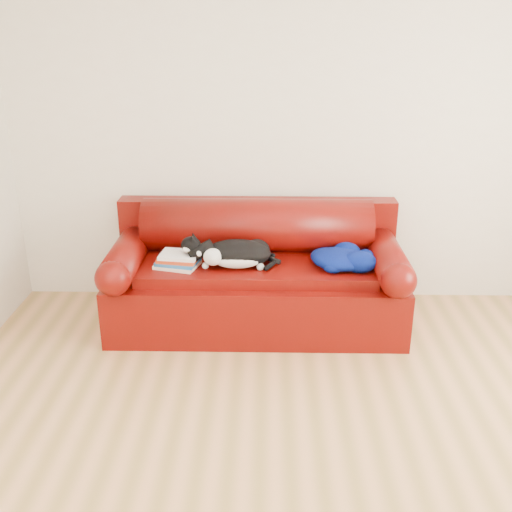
{
  "coord_description": "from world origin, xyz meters",
  "views": [
    {
      "loc": [
        -0.28,
        -2.5,
        2.11
      ],
      "look_at": [
        -0.36,
        1.35,
        0.59
      ],
      "focal_mm": 42.0,
      "sensor_mm": 36.0,
      "label": 1
    }
  ],
  "objects": [
    {
      "name": "sofa_base",
      "position": [
        -0.36,
        1.49,
        0.24
      ],
      "size": [
        2.1,
        0.9,
        0.5
      ],
      "color": "#420702",
      "rests_on": "ground"
    },
    {
      "name": "room_shell",
      "position": [
        0.12,
        0.02,
        1.67
      ],
      "size": [
        4.52,
        4.02,
        2.61
      ],
      "color": "beige",
      "rests_on": "ground"
    },
    {
      "name": "sofa_back",
      "position": [
        -0.36,
        1.74,
        0.54
      ],
      "size": [
        2.1,
        1.01,
        0.88
      ],
      "color": "#420702",
      "rests_on": "ground"
    },
    {
      "name": "blanket",
      "position": [
        0.24,
        1.39,
        0.56
      ],
      "size": [
        0.48,
        0.44,
        0.15
      ],
      "rotation": [
        0.0,
        0.0,
        -0.18
      ],
      "color": "#02054F",
      "rests_on": "sofa_base"
    },
    {
      "name": "ground",
      "position": [
        0.0,
        0.0,
        0.0
      ],
      "size": [
        4.5,
        4.5,
        0.0
      ],
      "primitive_type": "plane",
      "color": "olive",
      "rests_on": "ground"
    },
    {
      "name": "cat",
      "position": [
        -0.5,
        1.37,
        0.59
      ],
      "size": [
        0.68,
        0.39,
        0.24
      ],
      "rotation": [
        0.0,
        0.0,
        0.32
      ],
      "color": "black",
      "rests_on": "sofa_base"
    },
    {
      "name": "book_stack",
      "position": [
        -0.91,
        1.37,
        0.55
      ],
      "size": [
        0.33,
        0.29,
        0.1
      ],
      "rotation": [
        0.0,
        0.0,
        -0.2
      ],
      "color": "silver",
      "rests_on": "sofa_base"
    }
  ]
}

